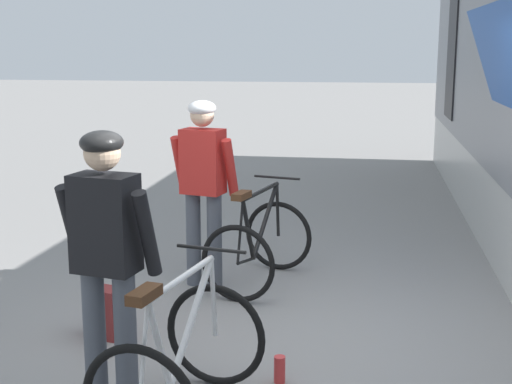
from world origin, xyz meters
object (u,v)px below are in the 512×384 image
Objects in this scene: water_bottle_by_the_backpack at (110,319)px; backpack_on_platform at (104,312)px; bicycle_far_white at (181,360)px; water_bottle_near_the_bikes at (280,369)px; bicycle_near_black at (259,244)px; cyclist_near_in_red at (203,177)px; cyclist_far_in_dark at (106,247)px.

backpack_on_platform is at bearing -98.07° from water_bottle_by_the_backpack.
bicycle_far_white is 0.86m from water_bottle_near_the_bikes.
water_bottle_near_the_bikes is (0.44, -1.97, -0.31)m from bicycle_near_black.
water_bottle_by_the_backpack is at bearing 96.00° from backpack_on_platform.
bicycle_near_black and bicycle_far_white have the same top height.
cyclist_near_in_red is 4.40× the size of backpack_on_platform.
cyclist_far_in_dark is 1.48× the size of bicycle_far_white.
cyclist_far_in_dark reaches higher than water_bottle_near_the_bikes.
cyclist_far_in_dark reaches higher than bicycle_near_black.
backpack_on_platform reaches higher than water_bottle_by_the_backpack.
cyclist_near_in_red reaches higher than bicycle_far_white.
cyclist_far_in_dark is at bearing -153.68° from water_bottle_near_the_bikes.
backpack_on_platform reaches higher than water_bottle_near_the_bikes.
water_bottle_by_the_backpack is at bearing 155.66° from water_bottle_near_the_bikes.
backpack_on_platform is at bearing -125.71° from bicycle_near_black.
backpack_on_platform is at bearing -111.00° from cyclist_near_in_red.
water_bottle_near_the_bikes is at bearing 49.04° from bicycle_far_white.
bicycle_far_white is (0.43, -2.48, -0.65)m from cyclist_near_in_red.
bicycle_far_white is 2.97× the size of backpack_on_platform.
cyclist_near_in_red is at bearing 68.08° from water_bottle_by_the_backpack.
bicycle_far_white is at bearing -12.64° from cyclist_far_in_dark.
backpack_on_platform is 1.80× the size of water_bottle_by_the_backpack.
cyclist_far_in_dark is at bearing 167.36° from bicycle_far_white.
bicycle_far_white is 6.34× the size of water_bottle_near_the_bikes.
cyclist_near_in_red is 7.91× the size of water_bottle_by_the_backpack.
backpack_on_platform is 1.57m from water_bottle_near_the_bikes.
cyclist_far_in_dark reaches higher than bicycle_far_white.
bicycle_far_white is at bearing -80.12° from cyclist_near_in_red.
cyclist_far_in_dark reaches higher than water_bottle_by_the_backpack.
bicycle_far_white is 1.58m from water_bottle_by_the_backpack.
cyclist_far_in_dark is (-0.05, -2.37, 0.00)m from cyclist_near_in_red.
water_bottle_by_the_backpack is (-1.00, -1.32, -0.29)m from bicycle_near_black.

